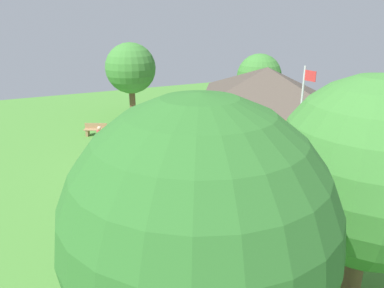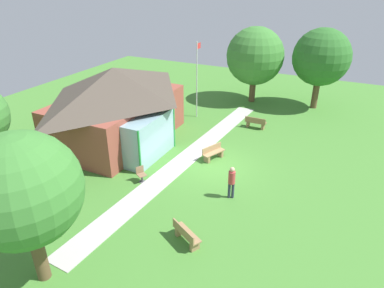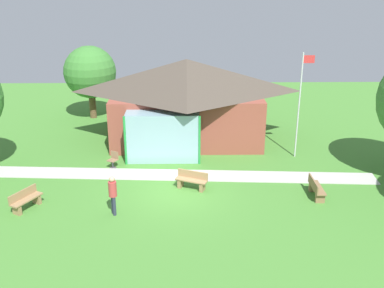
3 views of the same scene
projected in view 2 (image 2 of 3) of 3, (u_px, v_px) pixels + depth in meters
The scene contains 12 objects.
ground_plane at pixel (216, 166), 20.03m from camera, with size 44.00×44.00×0.00m, color #478433.
pavilion at pixel (118, 104), 22.10m from camera, with size 9.57×7.08×4.84m.
footpath at pixel (186, 159), 20.81m from camera, with size 19.63×1.30×0.03m, color #BCB7B2.
flagpole at pixel (197, 77), 25.56m from camera, with size 0.64×0.08×5.70m.
bench_mid_right at pixel (255, 123), 24.75m from camera, with size 0.44×1.50×0.84m.
bench_rear_near_path at pixel (213, 153), 20.64m from camera, with size 1.55×0.99×0.84m.
bench_mid_left at pixel (186, 235), 14.21m from camera, with size 1.11×1.53×0.84m.
patio_chair_west at pixel (141, 175), 18.39m from camera, with size 0.60×0.60×0.86m.
visitor_strolling_lawn at pixel (232, 180), 16.79m from camera, with size 0.34×0.34×1.74m.
tree_west_hedge at pixel (22, 190), 11.07m from camera, with size 3.91×3.91×5.79m.
tree_far_east at pixel (321, 57), 26.87m from camera, with size 4.46×4.46×6.39m.
tree_east_hedge at pixel (255, 56), 28.42m from camera, with size 4.73×4.73×6.26m.
Camera 2 is at (-16.20, -6.39, 10.09)m, focal length 32.30 mm.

